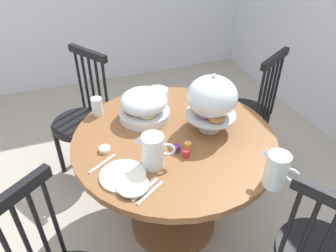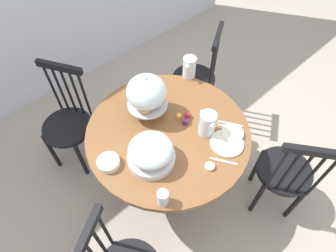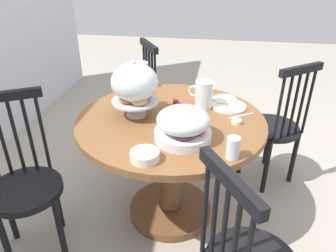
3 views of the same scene
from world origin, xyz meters
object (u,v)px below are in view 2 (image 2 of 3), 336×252
object	(u,v)px
china_plate_small	(233,133)
cereal_bowl	(108,163)
fruit_platter_covered	(151,153)
milk_pitcher	(189,68)
dining_table	(168,149)
windsor_chair_near_window	(69,124)
windsor_chair_facing_door	(284,173)
butter_dish	(210,166)
windsor_chair_far_side	(196,79)
pastry_stand_with_dome	(147,93)
drinking_glass	(163,198)
orange_juice_pitcher	(207,124)
china_plate_large	(227,143)

from	to	relation	value
china_plate_small	cereal_bowl	bearing A→B (deg)	153.79
fruit_platter_covered	milk_pitcher	size ratio (longest dim) A/B	1.73
dining_table	windsor_chair_near_window	distance (m)	0.86
windsor_chair_facing_door	china_plate_small	xyz separation A→B (m)	(-0.21, 0.38, 0.30)
butter_dish	windsor_chair_far_side	bearing A→B (deg)	47.01
pastry_stand_with_dome	fruit_platter_covered	xyz separation A→B (m)	(-0.23, -0.32, -0.11)
windsor_chair_near_window	windsor_chair_facing_door	world-z (taller)	same
dining_table	cereal_bowl	bearing A→B (deg)	173.24
windsor_chair_far_side	drinking_glass	distance (m)	1.40
pastry_stand_with_dome	windsor_chair_facing_door	bearing A→B (deg)	-61.05
pastry_stand_with_dome	butter_dish	world-z (taller)	pastry_stand_with_dome
windsor_chair_near_window	milk_pitcher	world-z (taller)	windsor_chair_near_window
dining_table	windsor_chair_facing_door	bearing A→B (deg)	-54.03
fruit_platter_covered	china_plate_small	xyz separation A→B (m)	(0.53, -0.21, -0.07)
windsor_chair_far_side	butter_dish	size ratio (longest dim) A/B	16.25
windsor_chair_near_window	butter_dish	bearing A→B (deg)	-70.14
milk_pitcher	butter_dish	bearing A→B (deg)	-126.31
milk_pitcher	butter_dish	world-z (taller)	milk_pitcher
orange_juice_pitcher	cereal_bowl	bearing A→B (deg)	159.81
windsor_chair_near_window	windsor_chair_far_side	xyz separation A→B (m)	(1.16, -0.33, 0.00)
windsor_chair_far_side	cereal_bowl	bearing A→B (deg)	-162.80
orange_juice_pitcher	fruit_platter_covered	bearing A→B (deg)	169.74
dining_table	windsor_chair_far_side	bearing A→B (deg)	29.51
milk_pitcher	windsor_chair_far_side	bearing A→B (deg)	26.96
cereal_bowl	windsor_chair_facing_door	bearing A→B (deg)	-38.15
china_plate_small	butter_dish	bearing A→B (deg)	-167.15
windsor_chair_far_side	fruit_platter_covered	bearing A→B (deg)	-151.68
orange_juice_pitcher	china_plate_large	xyz separation A→B (m)	(0.03, -0.16, -0.07)
pastry_stand_with_dome	china_plate_small	world-z (taller)	pastry_stand_with_dome
orange_juice_pitcher	drinking_glass	bearing A→B (deg)	-162.22
dining_table	drinking_glass	bearing A→B (deg)	-135.66
windsor_chair_facing_door	fruit_platter_covered	world-z (taller)	windsor_chair_facing_door
fruit_platter_covered	drinking_glass	world-z (taller)	fruit_platter_covered
windsor_chair_far_side	china_plate_small	size ratio (longest dim) A/B	6.50
windsor_chair_near_window	orange_juice_pitcher	xyz separation A→B (m)	(0.60, -0.93, 0.37)
windsor_chair_far_side	pastry_stand_with_dome	distance (m)	0.91
windsor_chair_far_side	china_plate_small	world-z (taller)	windsor_chair_far_side
dining_table	cereal_bowl	distance (m)	0.52
windsor_chair_near_window	butter_dish	world-z (taller)	windsor_chair_near_window
china_plate_large	butter_dish	size ratio (longest dim) A/B	3.67
pastry_stand_with_dome	windsor_chair_near_window	bearing A→B (deg)	127.56
windsor_chair_facing_door	windsor_chair_near_window	bearing A→B (deg)	122.37
fruit_platter_covered	drinking_glass	xyz separation A→B (m)	(-0.13, -0.25, -0.03)
dining_table	milk_pitcher	size ratio (longest dim) A/B	6.45
drinking_glass	fruit_platter_covered	bearing A→B (deg)	62.30
windsor_chair_near_window	windsor_chair_facing_door	size ratio (longest dim) A/B	1.00
milk_pitcher	dining_table	bearing A→B (deg)	-149.22
orange_juice_pitcher	butter_dish	world-z (taller)	orange_juice_pitcher
orange_juice_pitcher	cereal_bowl	size ratio (longest dim) A/B	1.35
dining_table	china_plate_small	bearing A→B (deg)	-46.55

